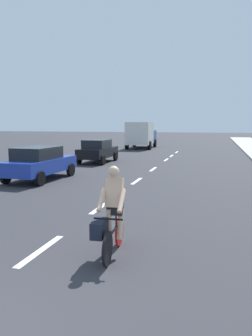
# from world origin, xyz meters

# --- Properties ---
(ground_plane) EXTENTS (160.00, 160.00, 0.00)m
(ground_plane) POSITION_xyz_m (0.00, 20.00, 0.00)
(ground_plane) COLOR #2D2D33
(lane_stripe_1) EXTENTS (0.16, 1.80, 0.01)m
(lane_stripe_1) POSITION_xyz_m (0.00, 3.57, 0.00)
(lane_stripe_1) COLOR white
(lane_stripe_1) RESTS_ON ground
(lane_stripe_2) EXTENTS (0.16, 1.80, 0.01)m
(lane_stripe_2) POSITION_xyz_m (0.00, 7.33, 0.00)
(lane_stripe_2) COLOR white
(lane_stripe_2) RESTS_ON ground
(lane_stripe_3) EXTENTS (0.16, 1.80, 0.01)m
(lane_stripe_3) POSITION_xyz_m (0.00, 12.26, 0.00)
(lane_stripe_3) COLOR white
(lane_stripe_3) RESTS_ON ground
(lane_stripe_4) EXTENTS (0.16, 1.80, 0.01)m
(lane_stripe_4) POSITION_xyz_m (0.00, 16.42, 0.00)
(lane_stripe_4) COLOR white
(lane_stripe_4) RESTS_ON ground
(lane_stripe_5) EXTENTS (0.16, 1.80, 0.01)m
(lane_stripe_5) POSITION_xyz_m (0.00, 21.63, 0.00)
(lane_stripe_5) COLOR white
(lane_stripe_5) RESTS_ON ground
(lane_stripe_6) EXTENTS (0.16, 1.80, 0.01)m
(lane_stripe_6) POSITION_xyz_m (0.00, 24.68, 0.00)
(lane_stripe_6) COLOR white
(lane_stripe_6) RESTS_ON ground
(lane_stripe_7) EXTENTS (0.16, 1.80, 0.01)m
(lane_stripe_7) POSITION_xyz_m (0.00, 28.40, 0.00)
(lane_stripe_7) COLOR white
(lane_stripe_7) RESTS_ON ground
(cyclist) EXTENTS (0.65, 1.71, 1.82)m
(cyclist) POSITION_xyz_m (1.51, 3.73, 0.83)
(cyclist) COLOR black
(cyclist) RESTS_ON ground
(parked_car_blue) EXTENTS (2.06, 4.23, 1.57)m
(parked_car_blue) POSITION_xyz_m (-4.52, 11.37, 0.84)
(parked_car_blue) COLOR #1E389E
(parked_car_blue) RESTS_ON ground
(parked_car_black) EXTENTS (1.88, 3.96, 1.57)m
(parked_car_black) POSITION_xyz_m (-4.30, 18.73, 0.84)
(parked_car_black) COLOR black
(parked_car_black) RESTS_ON ground
(delivery_truck) EXTENTS (2.88, 6.33, 2.80)m
(delivery_truck) POSITION_xyz_m (-4.30, 32.36, 1.50)
(delivery_truck) COLOR #23478C
(delivery_truck) RESTS_ON ground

